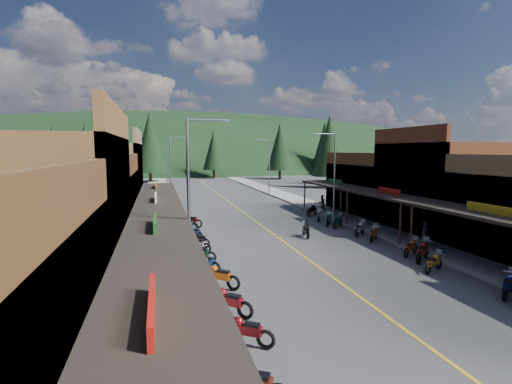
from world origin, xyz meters
TOP-DOWN VIEW (x-y plane):
  - ground at (0.00, 0.00)m, footprint 220.00×220.00m
  - centerline at (0.00, 20.00)m, footprint 0.15×90.00m
  - sidewalk_west at (-8.70, 20.00)m, footprint 3.40×94.00m
  - sidewalk_east at (8.70, 20.00)m, footprint 3.40×94.00m
  - shop_west_1 at (-13.78, -7.90)m, footprint 10.90×10.20m
  - shop_west_2 at (-13.75, 1.70)m, footprint 10.90×9.00m
  - shop_west_3 at (-13.78, 11.30)m, footprint 10.90×10.20m
  - shop_east_2 at (13.78, 1.70)m, footprint 10.90×9.00m
  - shop_east_3 at (13.75, 11.30)m, footprint 10.90×10.20m
  - streetlight_0 at (-6.95, -6.00)m, footprint 2.16×0.18m
  - streetlight_1 at (-6.95, 22.00)m, footprint 2.16×0.18m
  - streetlight_2 at (6.95, 8.00)m, footprint 2.16×0.18m
  - streetlight_3 at (6.95, 30.00)m, footprint 2.16×0.18m
  - ridge_hill at (0.00, 135.00)m, footprint 310.00×140.00m
  - pine_1 at (-24.00, 70.00)m, footprint 5.88×5.88m
  - pine_2 at (-10.00, 58.00)m, footprint 6.72×6.72m
  - pine_3 at (4.00, 66.00)m, footprint 5.04×5.04m
  - pine_4 at (18.00, 60.00)m, footprint 5.88×5.88m
  - pine_5 at (34.00, 72.00)m, footprint 6.72×6.72m
  - pine_6 at (46.00, 64.00)m, footprint 5.04×5.04m
  - pine_7 at (-32.00, 76.00)m, footprint 5.88×5.88m
  - pine_8 at (-22.00, 40.00)m, footprint 4.48×4.48m
  - pine_9 at (24.00, 45.00)m, footprint 4.93×4.93m
  - pine_10 at (-18.00, 50.00)m, footprint 5.38×5.38m
  - pine_11 at (20.00, 38.00)m, footprint 5.82×5.82m
  - bike_west_1 at (-6.47, -16.26)m, footprint 2.38×1.81m
  - bike_west_2 at (-5.85, -13.16)m, footprint 2.06×1.69m
  - bike_west_3 at (-5.98, -10.62)m, footprint 2.12×2.05m
  - bike_west_4 at (-5.87, -7.44)m, footprint 2.16×2.04m
  - bike_west_5 at (-6.24, -4.86)m, footprint 1.94×2.14m
  - bike_west_6 at (-6.38, -2.90)m, footprint 2.21×1.56m
  - bike_west_7 at (-6.25, -0.52)m, footprint 2.04×1.86m
  - bike_west_8 at (-5.99, 0.97)m, footprint 1.77×1.86m
  - bike_west_9 at (-6.05, 3.07)m, footprint 1.55×2.11m
  - bike_west_10 at (-6.40, 6.64)m, footprint 2.10×1.60m
  - bike_west_11 at (-6.02, 7.84)m, footprint 2.29×1.96m
  - bike_west_12 at (-6.40, 9.89)m, footprint 1.71×2.08m
  - bike_east_3 at (6.40, -11.59)m, footprint 2.08×1.70m
  - bike_east_4 at (5.62, -7.67)m, footprint 1.96×1.48m
  - bike_east_5 at (6.34, -5.77)m, footprint 2.26×2.06m
  - bike_east_6 at (6.42, -4.52)m, footprint 1.95×1.63m
  - bike_east_7 at (6.31, -0.38)m, footprint 1.81×1.92m
  - bike_east_8 at (6.23, 1.53)m, footprint 1.86×1.83m
  - bike_east_9 at (5.97, 4.75)m, footprint 1.90×1.93m
  - bike_east_10 at (5.59, 5.81)m, footprint 1.66×2.13m
  - bike_east_11 at (5.59, 7.88)m, footprint 1.50×2.12m
  - bike_east_12 at (6.16, 10.96)m, footprint 2.12×2.09m
  - rider_on_bike at (2.06, 1.91)m, footprint 0.91×1.99m
  - pedestrian_east_a at (8.54, -2.96)m, footprint 0.42×0.61m
  - pedestrian_east_b at (7.86, 12.58)m, footprint 0.86×0.53m

SIDE VIEW (x-z plane):
  - ground at x=0.00m, z-range 0.00..0.00m
  - ridge_hill at x=0.00m, z-range -30.00..30.00m
  - centerline at x=0.00m, z-range 0.00..0.01m
  - sidewalk_west at x=-8.70m, z-range 0.00..0.15m
  - sidewalk_east at x=8.70m, z-range 0.00..0.15m
  - bike_east_4 at x=5.62m, z-range 0.00..1.08m
  - bike_west_8 at x=-5.99m, z-range 0.00..1.10m
  - bike_east_6 at x=6.42m, z-range 0.00..1.10m
  - bike_east_8 at x=6.23m, z-range 0.00..1.12m
  - bike_east_7 at x=6.31m, z-range 0.00..1.13m
  - bike_west_2 at x=-5.85m, z-range 0.00..1.16m
  - bike_east_11 at x=5.59m, z-range 0.00..1.16m
  - bike_east_9 at x=5.97m, z-range 0.00..1.16m
  - bike_west_9 at x=-6.05m, z-range 0.00..1.16m
  - bike_west_10 at x=-6.40m, z-range 0.00..1.16m
  - bike_west_12 at x=-6.40m, z-range 0.00..1.17m
  - bike_east_3 at x=6.40m, z-range 0.00..1.17m
  - rider_on_bike at x=2.06m, z-range -0.15..1.32m
  - bike_east_10 at x=5.59m, z-range 0.00..1.18m
  - bike_west_7 at x=-6.25m, z-range 0.00..1.19m
  - bike_west_6 at x=-6.38m, z-range 0.00..1.21m
  - bike_west_5 at x=-6.24m, z-range 0.00..1.24m
  - bike_west_3 at x=-5.98m, z-range 0.00..1.26m
  - bike_west_4 at x=-5.87m, z-range 0.00..1.27m
  - bike_east_12 at x=6.16m, z-range 0.00..1.27m
  - bike_west_11 at x=-6.02m, z-range 0.00..1.30m
  - bike_east_5 at x=6.34m, z-range 0.00..1.32m
  - bike_west_1 at x=-6.47m, z-range 0.00..1.32m
  - pedestrian_east_a at x=8.54m, z-range 0.15..1.77m
  - pedestrian_east_b at x=7.86m, z-range 0.15..1.86m
  - shop_east_3 at x=13.75m, z-range -0.57..5.63m
  - shop_west_2 at x=-13.75m, z-range -0.57..5.63m
  - shop_east_2 at x=13.78m, z-range -0.58..7.62m
  - shop_west_1 at x=-13.78m, z-range -0.58..7.62m
  - shop_west_3 at x=-13.78m, z-range -0.58..7.62m
  - streetlight_0 at x=-6.95m, z-range 0.46..8.46m
  - streetlight_1 at x=-6.95m, z-range 0.46..8.46m
  - streetlight_2 at x=6.95m, z-range 0.46..8.46m
  - streetlight_3 at x=6.95m, z-range 0.46..8.46m
  - pine_8 at x=-22.00m, z-range 0.98..10.98m
  - pine_9 at x=24.00m, z-range 0.98..11.78m
  - pine_3 at x=4.00m, z-range 0.98..11.98m
  - pine_6 at x=46.00m, z-range 0.98..11.98m
  - pine_10 at x=-18.00m, z-range 0.98..12.58m
  - pine_11 at x=20.00m, z-range 0.99..13.39m
  - pine_1 at x=-24.00m, z-range 0.99..13.49m
  - pine_4 at x=18.00m, z-range 0.99..13.49m
  - pine_7 at x=-32.00m, z-range 0.99..13.49m
  - pine_2 at x=-10.00m, z-range 0.99..14.99m
  - pine_5 at x=34.00m, z-range 0.99..14.99m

